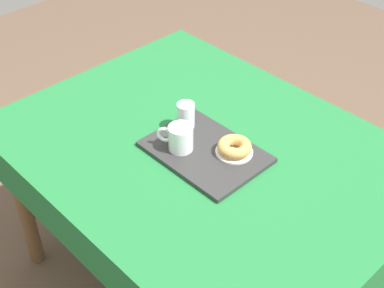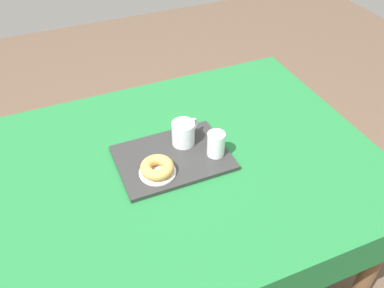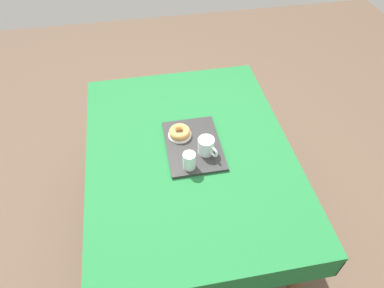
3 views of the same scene
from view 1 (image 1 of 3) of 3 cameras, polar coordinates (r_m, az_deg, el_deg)
ground_plane at (r=2.43m, az=1.06°, el=-14.28°), size 6.00×6.00×0.00m
dining_table at (r=1.94m, az=1.28°, el=-2.32°), size 1.40×1.07×0.76m
serving_tray at (r=1.85m, az=1.40°, el=-0.82°), size 0.40×0.29×0.02m
tea_mug_left at (r=1.82m, az=-1.25°, el=0.58°), size 0.12×0.09×0.09m
water_glass_near at (r=1.93m, az=-0.65°, el=2.97°), size 0.06×0.06×0.09m
donut_plate_left at (r=1.83m, az=4.45°, el=-0.84°), size 0.13×0.13×0.01m
sugar_donut_left at (r=1.82m, az=4.48°, el=-0.28°), size 0.12×0.12×0.04m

